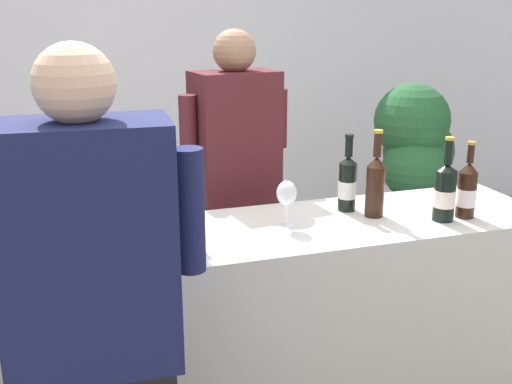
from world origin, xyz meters
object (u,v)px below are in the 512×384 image
at_px(wine_bottle_2, 184,210).
at_px(person_guest, 100,375).
at_px(wine_bottle_4, 77,219).
at_px(potted_shrub, 414,163).
at_px(wine_glass, 287,195).
at_px(wine_bottle_0, 467,190).
at_px(wine_bottle_1, 375,184).
at_px(wine_bottle_5, 347,183).
at_px(wine_bottle_3, 445,192).
at_px(person_server, 236,209).

relative_size(wine_bottle_2, person_guest, 0.20).
height_order(wine_bottle_4, potted_shrub, potted_shrub).
distance_m(wine_glass, person_guest, 1.00).
xyz_separation_m(wine_bottle_0, wine_glass, (-0.73, 0.11, 0.02)).
bearing_deg(wine_glass, potted_shrub, 41.52).
xyz_separation_m(wine_bottle_1, wine_bottle_5, (-0.07, 0.10, -0.02)).
relative_size(wine_bottle_3, wine_glass, 1.84).
bearing_deg(potted_shrub, wine_bottle_3, -117.86).
distance_m(wine_bottle_2, person_server, 0.80).
relative_size(wine_glass, person_server, 0.11).
distance_m(wine_bottle_5, potted_shrub, 1.43).
bearing_deg(person_server, wine_bottle_2, -119.78).
distance_m(wine_bottle_2, wine_glass, 0.40).
relative_size(wine_bottle_1, wine_bottle_4, 1.05).
relative_size(wine_bottle_2, potted_shrub, 0.25).
xyz_separation_m(wine_bottle_4, potted_shrub, (2.05, 1.18, -0.24)).
bearing_deg(person_guest, wine_bottle_2, 58.64).
bearing_deg(wine_bottle_0, wine_bottle_5, 151.85).
distance_m(wine_bottle_1, wine_glass, 0.38).
relative_size(wine_bottle_4, wine_bottle_5, 1.05).
xyz_separation_m(wine_bottle_5, person_server, (-0.33, 0.52, -0.25)).
bearing_deg(wine_bottle_2, wine_bottle_1, 2.99).
relative_size(wine_bottle_1, person_server, 0.21).
bearing_deg(wine_bottle_2, wine_bottle_3, -4.86).
bearing_deg(wine_bottle_5, wine_bottle_2, -168.62).
relative_size(wine_glass, person_guest, 0.11).
height_order(person_guest, potted_shrub, person_guest).
bearing_deg(wine_bottle_2, wine_bottle_4, -179.01).
bearing_deg(wine_bottle_0, wine_bottle_4, 177.18).
xyz_separation_m(wine_bottle_4, person_guest, (0.02, -0.57, -0.25)).
distance_m(wine_bottle_0, person_server, 1.08).
relative_size(wine_bottle_1, wine_bottle_3, 1.05).
distance_m(wine_bottle_5, person_guest, 1.30).
bearing_deg(person_server, wine_bottle_0, -44.61).
relative_size(person_server, person_guest, 0.99).
relative_size(wine_bottle_1, person_guest, 0.21).
bearing_deg(wine_bottle_1, potted_shrub, 51.38).
bearing_deg(person_server, potted_shrub, 21.26).
xyz_separation_m(wine_bottle_0, wine_bottle_3, (-0.11, -0.01, 0.01)).
relative_size(wine_bottle_5, person_server, 0.19).
height_order(wine_bottle_2, potted_shrub, potted_shrub).
relative_size(wine_bottle_3, person_guest, 0.20).
bearing_deg(wine_bottle_0, person_server, 135.39).
bearing_deg(wine_glass, person_guest, -141.14).
relative_size(wine_bottle_3, wine_bottle_5, 1.05).
bearing_deg(wine_bottle_3, person_server, 130.73).
xyz_separation_m(wine_bottle_0, potted_shrub, (0.56, 1.25, -0.23)).
distance_m(wine_glass, person_server, 0.68).
bearing_deg(wine_bottle_5, potted_shrub, 46.49).
distance_m(wine_bottle_3, person_guest, 1.47).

